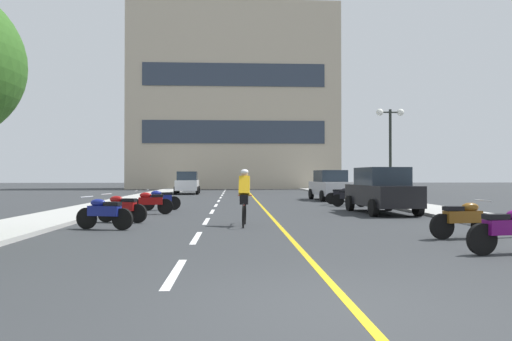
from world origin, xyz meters
The scene contains 30 objects.
ground_plane centered at (0.00, 21.00, 0.00)m, with size 140.00×140.00×0.00m, color #2D3033.
curb_left centered at (-7.20, 24.00, 0.06)m, with size 2.40×72.00×0.12m, color #A8A8A3.
curb_right centered at (7.20, 24.00, 0.06)m, with size 2.40×72.00×0.12m, color #A8A8A3.
lane_dash_0 centered at (-2.00, 2.00, 0.00)m, with size 0.14×2.20×0.01m, color silver.
lane_dash_1 centered at (-2.00, 6.00, 0.00)m, with size 0.14×2.20×0.01m, color silver.
lane_dash_2 centered at (-2.00, 10.00, 0.00)m, with size 0.14×2.20×0.01m, color silver.
lane_dash_3 centered at (-2.00, 14.00, 0.00)m, with size 0.14×2.20×0.01m, color silver.
lane_dash_4 centered at (-2.00, 18.00, 0.00)m, with size 0.14×2.20×0.01m, color silver.
lane_dash_5 centered at (-2.00, 22.00, 0.00)m, with size 0.14×2.20×0.01m, color silver.
lane_dash_6 centered at (-2.00, 26.00, 0.00)m, with size 0.14×2.20×0.01m, color silver.
lane_dash_7 centered at (-2.00, 30.00, 0.00)m, with size 0.14×2.20×0.01m, color silver.
lane_dash_8 centered at (-2.00, 34.00, 0.00)m, with size 0.14×2.20×0.01m, color silver.
lane_dash_9 centered at (-2.00, 38.00, 0.00)m, with size 0.14×2.20×0.01m, color silver.
lane_dash_10 centered at (-2.00, 42.00, 0.00)m, with size 0.14×2.20×0.01m, color silver.
lane_dash_11 centered at (-2.00, 46.00, 0.00)m, with size 0.14×2.20×0.01m, color silver.
centre_line_yellow centered at (0.25, 24.00, 0.00)m, with size 0.12×66.00×0.01m, color gold.
office_building centered at (-1.09, 48.15, 10.44)m, with size 23.70×6.42×20.89m.
street_lamp_mid centered at (7.02, 18.35, 3.70)m, with size 1.46×0.36×4.85m.
parked_car_near centered at (4.76, 12.84, 0.92)m, with size 2.11×4.29×1.82m.
parked_car_mid centered at (4.76, 22.58, 0.92)m, with size 2.14×4.30×1.82m.
parked_car_far centered at (-4.88, 32.39, 0.92)m, with size 2.05×4.26×1.82m.
motorcycle_0 centered at (4.11, 3.38, 0.47)m, with size 1.70×0.60×0.92m.
motorcycle_1 centered at (4.35, 5.55, 0.47)m, with size 1.69×0.60×0.92m.
motorcycle_2 centered at (-4.70, 7.81, 0.47)m, with size 1.67×0.71×0.92m.
motorcycle_3 centered at (-4.67, 9.70, 0.47)m, with size 1.67×0.71×0.92m.
motorcycle_4 centered at (-4.31, 12.74, 0.47)m, with size 1.70×0.60×0.92m.
motorcycle_5 centered at (-4.26, 14.84, 0.47)m, with size 1.66×0.73×0.92m.
motorcycle_6 centered at (4.45, 16.64, 0.47)m, with size 1.66×0.72×0.92m.
motorcycle_7 centered at (4.56, 18.68, 0.47)m, with size 1.70×0.60×0.92m.
cyclist_rider centered at (-0.79, 8.59, 0.89)m, with size 0.42×1.77×1.71m.
Camera 1 is at (-1.10, -5.10, 1.50)m, focal length 32.21 mm.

